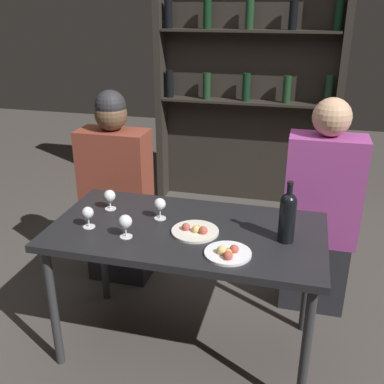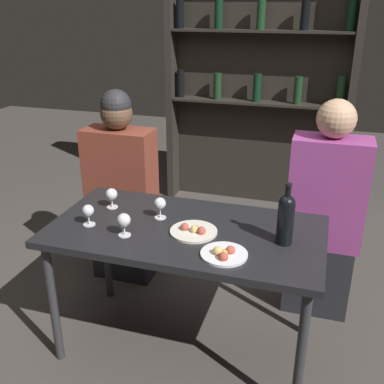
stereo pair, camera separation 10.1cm
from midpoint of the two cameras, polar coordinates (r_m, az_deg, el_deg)
The scene contains 12 objects.
ground_plane at distance 2.62m, azimuth -1.76°, elevation -18.77°, with size 10.00×10.00×0.00m, color #47423D.
dining_table at distance 2.24m, azimuth -1.96°, elevation -6.15°, with size 1.34×0.70×0.72m.
wine_rack_wall at distance 3.99m, azimuth 6.38°, elevation 15.27°, with size 1.60×0.21×2.38m.
wine_bottle at distance 2.07m, azimuth 10.68°, elevation -2.90°, with size 0.08×0.08×0.29m.
wine_glass_0 at distance 2.25m, azimuth -14.35°, elevation -2.70°, with size 0.06×0.06×0.11m.
wine_glass_1 at distance 2.12m, azimuth -9.83°, elevation -3.83°, with size 0.07×0.07×0.11m.
wine_glass_2 at distance 2.28m, azimuth -5.38°, elevation -1.66°, with size 0.06×0.06×0.11m.
wine_glass_3 at distance 2.43m, azimuth -11.60°, elevation -0.58°, with size 0.06×0.06×0.11m.
food_plate_0 at distance 1.98m, azimuth 3.06°, elevation -7.73°, with size 0.21×0.21×0.05m.
food_plate_1 at distance 2.16m, azimuth -0.93°, elevation -4.96°, with size 0.23×0.23×0.05m.
seated_person_left at distance 2.93m, azimuth -10.53°, elevation -0.29°, with size 0.44×0.22×1.27m.
seated_person_right at distance 2.69m, azimuth 14.91°, elevation -2.89°, with size 0.42×0.22×1.29m.
Camera 1 is at (0.51, -1.89, 1.74)m, focal length 42.00 mm.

